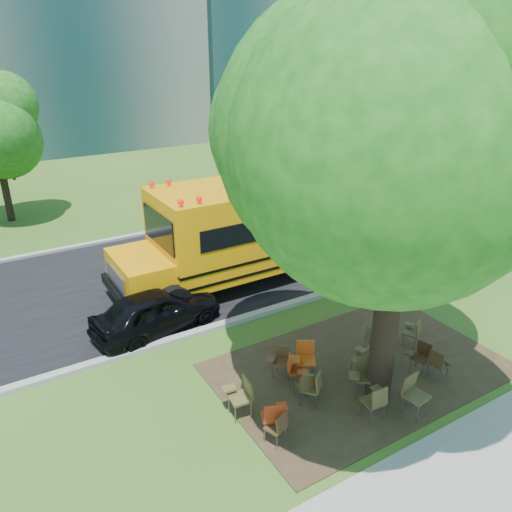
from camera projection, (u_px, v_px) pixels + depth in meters
ground at (315, 371)px, 12.35m from camera, size 160.00×160.00×0.00m
dirt_patch at (359, 368)px, 12.42m from camera, size 7.00×4.50×0.03m
asphalt_road at (196, 268)px, 17.84m from camera, size 80.00×8.00×0.04m
kerb_near at (253, 315)px, 14.68m from camera, size 80.00×0.25×0.14m
kerb_far at (155, 232)px, 21.04m from camera, size 80.00×0.25×0.14m
bg_tree_3 at (278, 93)px, 25.11m from camera, size 5.60×5.60×7.84m
bg_tree_4 at (405, 100)px, 28.37m from camera, size 5.00×5.00×6.85m
main_tree at (405, 161)px, 9.30m from camera, size 7.20×7.20×9.06m
school_bus at (318, 211)px, 17.79m from camera, size 13.61×3.19×3.32m
chair_0 at (278, 425)px, 9.94m from camera, size 0.53×0.59×0.77m
chair_1 at (274, 415)px, 10.13m from camera, size 0.68×0.54×0.85m
chair_2 at (314, 385)px, 11.03m from camera, size 0.56×0.70×0.83m
chair_3 at (364, 372)px, 11.36m from camera, size 0.79×0.62×0.92m
chair_4 at (376, 399)px, 10.54m from camera, size 0.60×0.53×0.90m
chair_5 at (414, 392)px, 10.68m from camera, size 0.65×0.64×0.97m
chair_6 at (421, 354)px, 12.15m from camera, size 0.59×0.54×0.80m
chair_7 at (439, 362)px, 11.83m from camera, size 0.55×0.55×0.82m
chair_8 at (242, 393)px, 10.68m from camera, size 0.55×0.65×0.93m
chair_9 at (280, 358)px, 12.01m from camera, size 0.68×0.54×0.80m
chair_10 at (294, 368)px, 11.63m from camera, size 0.53×0.67×0.80m
chair_11 at (364, 357)px, 11.99m from camera, size 0.57×0.65×0.84m
chair_12 at (375, 339)px, 12.70m from camera, size 0.51×0.55×0.86m
chair_13 at (414, 330)px, 13.17m from camera, size 0.53×0.63×0.78m
chair_14 at (307, 385)px, 11.08m from camera, size 0.61×0.48×0.78m
chair_15 at (304, 356)px, 11.92m from camera, size 0.80×0.63×0.95m
black_car at (157, 310)px, 13.84m from camera, size 3.86×2.07×1.25m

